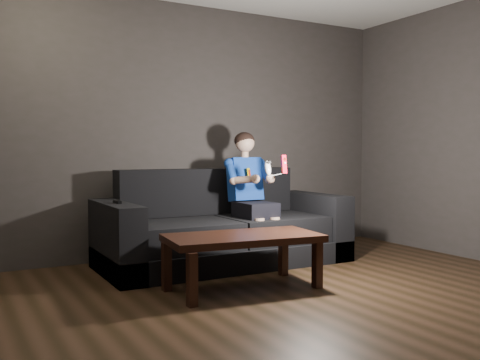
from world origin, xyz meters
TOP-DOWN VIEW (x-y plane):
  - floor at (0.00, 0.00)m, footprint 5.00×5.00m
  - back_wall at (0.00, 2.50)m, footprint 5.00×0.04m
  - sofa at (0.12, 1.85)m, footprint 2.43×1.05m
  - child at (0.40, 1.78)m, footprint 0.49×0.60m
  - wii_remote_red at (0.49, 1.32)m, footprint 0.05×0.07m
  - nunchuk_white at (0.32, 1.32)m, footprint 0.06×0.09m
  - wii_remote_black at (-0.97, 1.76)m, footprint 0.04×0.14m
  - coffee_table at (-0.20, 0.88)m, footprint 1.29×0.75m

SIDE VIEW (x-z plane):
  - floor at x=0.00m, z-range 0.00..0.00m
  - sofa at x=0.12m, z-range -0.16..0.78m
  - coffee_table at x=-0.20m, z-range 0.16..0.61m
  - wii_remote_black at x=-0.97m, z-range 0.66..0.69m
  - child at x=0.40m, z-range 0.19..1.39m
  - nunchuk_white at x=0.32m, z-range 0.89..1.04m
  - wii_remote_red at x=0.49m, z-range 0.91..1.09m
  - back_wall at x=0.00m, z-range 0.00..2.70m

